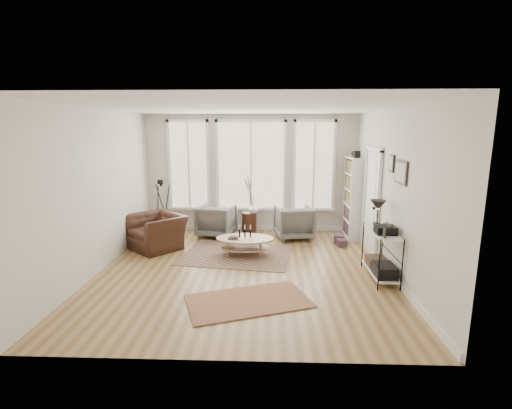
{
  "coord_description": "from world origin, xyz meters",
  "views": [
    {
      "loc": [
        0.45,
        -6.43,
        2.53
      ],
      "look_at": [
        0.2,
        0.6,
        1.1
      ],
      "focal_mm": 26.0,
      "sensor_mm": 36.0,
      "label": 1
    }
  ],
  "objects_px": {
    "coffee_table": "(244,242)",
    "armchair_left": "(217,220)",
    "side_table": "(249,205)",
    "accent_chair": "(156,232)",
    "bookcase": "(353,198)",
    "low_shelf": "(381,249)",
    "armchair_right": "(294,222)"
  },
  "relations": [
    {
      "from": "coffee_table",
      "to": "armchair_left",
      "type": "bearing_deg",
      "value": 118.76
    },
    {
      "from": "side_table",
      "to": "accent_chair",
      "type": "bearing_deg",
      "value": -149.11
    },
    {
      "from": "bookcase",
      "to": "side_table",
      "type": "bearing_deg",
      "value": 176.65
    },
    {
      "from": "low_shelf",
      "to": "accent_chair",
      "type": "bearing_deg",
      "value": 161.11
    },
    {
      "from": "coffee_table",
      "to": "side_table",
      "type": "distance_m",
      "value": 1.64
    },
    {
      "from": "low_shelf",
      "to": "side_table",
      "type": "bearing_deg",
      "value": 132.11
    },
    {
      "from": "low_shelf",
      "to": "armchair_right",
      "type": "xyz_separation_m",
      "value": [
        -1.34,
        2.36,
        -0.12
      ]
    },
    {
      "from": "bookcase",
      "to": "low_shelf",
      "type": "height_order",
      "value": "bookcase"
    },
    {
      "from": "armchair_right",
      "to": "low_shelf",
      "type": "bearing_deg",
      "value": 109.4
    },
    {
      "from": "bookcase",
      "to": "accent_chair",
      "type": "distance_m",
      "value": 4.58
    },
    {
      "from": "armchair_left",
      "to": "accent_chair",
      "type": "distance_m",
      "value": 1.54
    },
    {
      "from": "accent_chair",
      "to": "coffee_table",
      "type": "bearing_deg",
      "value": 30.04
    },
    {
      "from": "coffee_table",
      "to": "armchair_left",
      "type": "xyz_separation_m",
      "value": [
        -0.77,
        1.4,
        0.09
      ]
    },
    {
      "from": "armchair_left",
      "to": "accent_chair",
      "type": "bearing_deg",
      "value": 51.53
    },
    {
      "from": "accent_chair",
      "to": "armchair_right",
      "type": "bearing_deg",
      "value": 57.85
    },
    {
      "from": "accent_chair",
      "to": "low_shelf",
      "type": "bearing_deg",
      "value": 23.05
    },
    {
      "from": "armchair_left",
      "to": "coffee_table",
      "type": "bearing_deg",
      "value": 130.34
    },
    {
      "from": "low_shelf",
      "to": "coffee_table",
      "type": "xyz_separation_m",
      "value": [
        -2.42,
        1.08,
        -0.22
      ]
    },
    {
      "from": "armchair_left",
      "to": "armchair_right",
      "type": "relative_size",
      "value": 0.98
    },
    {
      "from": "low_shelf",
      "to": "armchair_left",
      "type": "height_order",
      "value": "low_shelf"
    },
    {
      "from": "armchair_right",
      "to": "side_table",
      "type": "bearing_deg",
      "value": -26.22
    },
    {
      "from": "side_table",
      "to": "accent_chair",
      "type": "relative_size",
      "value": 1.35
    },
    {
      "from": "armchair_right",
      "to": "side_table",
      "type": "xyz_separation_m",
      "value": [
        -1.07,
        0.31,
        0.34
      ]
    },
    {
      "from": "bookcase",
      "to": "armchair_right",
      "type": "distance_m",
      "value": 1.51
    },
    {
      "from": "armchair_left",
      "to": "low_shelf",
      "type": "bearing_deg",
      "value": 153.7
    },
    {
      "from": "armchair_right",
      "to": "accent_chair",
      "type": "height_order",
      "value": "armchair_right"
    },
    {
      "from": "coffee_table",
      "to": "accent_chair",
      "type": "height_order",
      "value": "accent_chair"
    },
    {
      "from": "bookcase",
      "to": "armchair_right",
      "type": "relative_size",
      "value": 2.42
    },
    {
      "from": "side_table",
      "to": "accent_chair",
      "type": "distance_m",
      "value": 2.31
    },
    {
      "from": "coffee_table",
      "to": "accent_chair",
      "type": "relative_size",
      "value": 1.06
    },
    {
      "from": "accent_chair",
      "to": "armchair_left",
      "type": "bearing_deg",
      "value": 81.89
    },
    {
      "from": "side_table",
      "to": "bookcase",
      "type": "bearing_deg",
      "value": -3.35
    }
  ]
}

